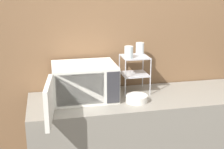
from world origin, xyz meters
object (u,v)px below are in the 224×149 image
microwave (83,82)px  bowl (137,99)px  glass_front_left (129,52)px  glass_back_right (140,48)px  dish_rack (135,66)px

microwave → bowl: microwave is taller
glass_front_left → glass_back_right: size_ratio=1.00×
glass_back_right → bowl: size_ratio=0.57×
dish_rack → glass_front_left: 0.17m
glass_front_left → glass_back_right: same height
microwave → bowl: bearing=-20.9°
glass_front_left → dish_rack: bearing=39.8°
microwave → glass_back_right: size_ratio=7.87×
microwave → glass_back_right: (0.54, 0.15, 0.23)m
bowl → microwave: bearing=159.1°
microwave → glass_front_left: size_ratio=7.87×
microwave → dish_rack: size_ratio=2.48×
glass_back_right → dish_rack: bearing=-133.5°
microwave → glass_front_left: glass_front_left is taller
microwave → glass_back_right: bearing=16.0°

